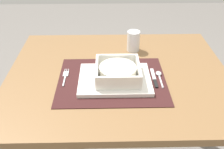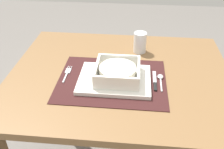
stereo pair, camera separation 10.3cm
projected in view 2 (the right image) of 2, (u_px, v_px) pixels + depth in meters
name	position (u px, v px, depth m)	size (l,w,h in m)	color
dining_table	(120.00, 91.00, 1.15)	(0.95, 0.76, 0.70)	brown
placemat	(112.00, 80.00, 1.05)	(0.44, 0.34, 0.00)	#381919
serving_plate	(115.00, 79.00, 1.04)	(0.29, 0.22, 0.02)	white
porridge_bowl	(118.00, 72.00, 1.02)	(0.18, 0.18, 0.06)	white
fork	(67.00, 73.00, 1.09)	(0.02, 0.13, 0.00)	silver
spoon	(160.00, 78.00, 1.05)	(0.02, 0.11, 0.01)	silver
butter_knife	(155.00, 82.00, 1.03)	(0.01, 0.14, 0.01)	black
drinking_glass	(140.00, 44.00, 1.23)	(0.06, 0.06, 0.10)	white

